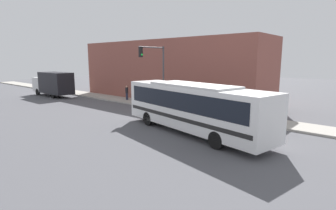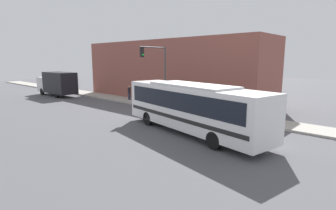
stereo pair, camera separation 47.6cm
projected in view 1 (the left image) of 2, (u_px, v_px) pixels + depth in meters
name	position (u px, v px, depth m)	size (l,w,h in m)	color
ground_plane	(222.00, 139.00, 16.14)	(120.00, 120.00, 0.00)	#515156
sidewalk	(105.00, 97.00, 33.34)	(2.65, 70.00, 0.15)	#A8A399
building_facade	(167.00, 71.00, 31.65)	(6.00, 24.52, 7.01)	brown
city_bus	(193.00, 105.00, 17.11)	(4.79, 11.70, 3.26)	white
delivery_truck	(53.00, 83.00, 34.58)	(2.27, 7.43, 3.18)	black
fire_hydrant	(225.00, 112.00, 21.54)	(0.21, 0.29, 0.75)	gold
traffic_light_pole	(156.00, 66.00, 24.69)	(3.28, 0.35, 5.91)	#47474C
pedestrian_near_corner	(127.00, 93.00, 30.59)	(0.34, 0.34, 1.65)	#23283D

